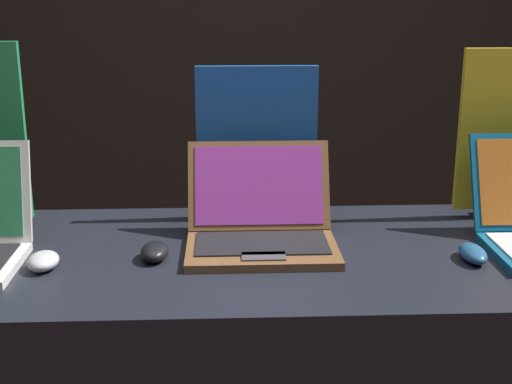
% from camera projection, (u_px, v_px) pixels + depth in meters
% --- Properties ---
extents(wall_back, '(8.00, 0.05, 2.80)m').
position_uv_depth(wall_back, '(240.00, 7.00, 3.31)').
color(wall_back, black).
rests_on(wall_back, ground_plane).
extents(mouse_front, '(0.07, 0.10, 0.04)m').
position_uv_depth(mouse_front, '(43.00, 261.00, 1.61)').
color(mouse_front, '#B2B2B7').
rests_on(mouse_front, display_counter).
extents(laptop_middle, '(0.36, 0.33, 0.23)m').
position_uv_depth(laptop_middle, '(261.00, 224.00, 1.75)').
color(laptop_middle, brown).
rests_on(laptop_middle, display_counter).
extents(mouse_middle, '(0.07, 0.10, 0.04)m').
position_uv_depth(mouse_middle, '(155.00, 252.00, 1.67)').
color(mouse_middle, black).
rests_on(mouse_middle, display_counter).
extents(promo_stand_middle, '(0.33, 0.07, 0.42)m').
position_uv_depth(promo_stand_middle, '(257.00, 147.00, 1.93)').
color(promo_stand_middle, black).
rests_on(promo_stand_middle, display_counter).
extents(mouse_back, '(0.06, 0.11, 0.04)m').
position_uv_depth(mouse_back, '(473.00, 253.00, 1.66)').
color(mouse_back, navy).
rests_on(mouse_back, display_counter).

